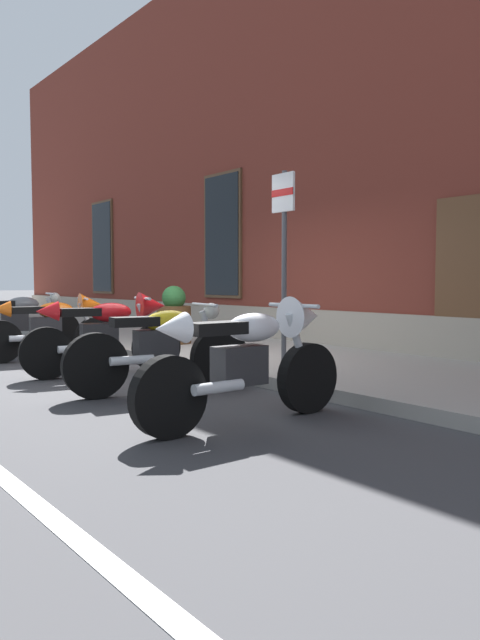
% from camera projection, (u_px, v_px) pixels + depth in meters
% --- Properties ---
extents(ground_plane, '(140.00, 140.00, 0.00)m').
position_uv_depth(ground_plane, '(167.00, 367.00, 8.22)').
color(ground_plane, '#38383A').
extents(sidewalk, '(33.55, 3.02, 0.14)m').
position_uv_depth(sidewalk, '(252.00, 354.00, 9.15)').
color(sidewalk, gray).
rests_on(sidewalk, ground_plane).
extents(brick_pub_facade, '(27.55, 6.33, 7.69)m').
position_uv_depth(brick_pub_facade, '(434.00, 145.00, 11.77)').
color(brick_pub_facade, maroon).
rests_on(brick_pub_facade, ground_plane).
extents(motorcycle_grey_naked, '(0.62, 2.10, 0.98)m').
position_uv_depth(motorcycle_grey_naked, '(19.00, 322.00, 10.19)').
color(motorcycle_grey_naked, black).
rests_on(motorcycle_grey_naked, ground_plane).
extents(motorcycle_orange_sport, '(0.68, 1.97, 1.00)m').
position_uv_depth(motorcycle_orange_sport, '(54.00, 324.00, 8.94)').
color(motorcycle_orange_sport, black).
rests_on(motorcycle_orange_sport, ground_plane).
extents(motorcycle_red_sport, '(0.69, 2.00, 1.04)m').
position_uv_depth(motorcycle_red_sport, '(109.00, 330.00, 7.52)').
color(motorcycle_red_sport, black).
rests_on(motorcycle_red_sport, ground_plane).
extents(motorcycle_yellow_naked, '(0.64, 2.04, 0.95)m').
position_uv_depth(motorcycle_yellow_naked, '(162.00, 348.00, 6.33)').
color(motorcycle_yellow_naked, black).
rests_on(motorcycle_yellow_naked, ground_plane).
extents(motorcycle_white_sport, '(0.62, 2.08, 1.05)m').
position_uv_depth(motorcycle_white_sport, '(252.00, 355.00, 4.97)').
color(motorcycle_white_sport, black).
rests_on(motorcycle_white_sport, ground_plane).
extents(parking_sign, '(0.36, 0.07, 2.31)m').
position_uv_depth(parking_sign, '(284.00, 242.00, 6.94)').
color(parking_sign, '#4C4C51').
rests_on(parking_sign, sidewalk).
extents(barrel_planter, '(0.60, 0.60, 0.97)m').
position_uv_depth(barrel_planter, '(174.00, 319.00, 10.08)').
color(barrel_planter, brown).
rests_on(barrel_planter, sidewalk).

